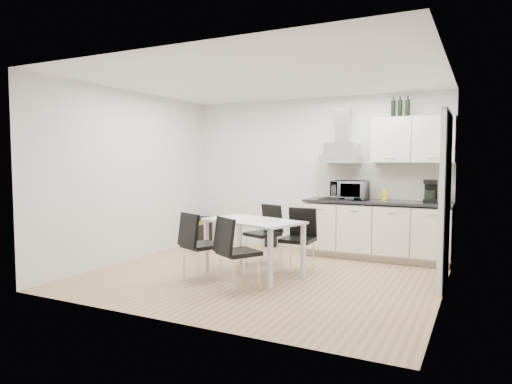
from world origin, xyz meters
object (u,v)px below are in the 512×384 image
kitchenette (380,206)px  guitar_amp (199,230)px  chair_near_right (239,253)px  chair_far_left (262,235)px  chair_near_left (202,246)px  dining_table (253,227)px  chair_far_right (298,241)px  floor_speaker (271,238)px

kitchenette → guitar_amp: kitchenette is taller
chair_near_right → chair_far_left: bearing=135.3°
chair_near_left → kitchenette: bearing=76.6°
dining_table → chair_near_left: bearing=-115.6°
kitchenette → chair_near_left: (-1.78, -2.31, -0.39)m
kitchenette → chair_near_right: size_ratio=2.86×
chair_far_right → dining_table: bearing=41.1°
chair_near_right → floor_speaker: (-0.81, 2.65, -0.28)m
kitchenette → dining_table: size_ratio=1.74×
kitchenette → chair_far_left: kitchenette is taller
chair_near_right → guitar_amp: size_ratio=1.54×
chair_near_left → chair_far_right: bearing=68.7°
dining_table → chair_far_right: chair_far_right is taller
guitar_amp → floor_speaker: size_ratio=1.77×
chair_far_left → floor_speaker: bearing=-48.1°
chair_far_right → chair_near_right: same height
kitchenette → chair_far_left: bearing=-142.5°
kitchenette → floor_speaker: size_ratio=7.82×
dining_table → floor_speaker: (-0.65, 1.96, -0.50)m
chair_far_left → chair_near_right: 1.39m
kitchenette → guitar_amp: size_ratio=4.42×
chair_far_right → floor_speaker: size_ratio=2.73×
chair_near_left → chair_near_right: same height
chair_far_right → floor_speaker: 1.92m
chair_far_left → dining_table: bearing=127.9°
dining_table → kitchenette: bearing=71.6°
chair_near_left → floor_speaker: (-0.17, 2.48, -0.28)m
chair_near_right → dining_table: bearing=134.1°
dining_table → guitar_amp: bearing=157.0°
chair_far_right → floor_speaker: (-1.12, 1.54, -0.28)m
chair_far_right → floor_speaker: chair_far_right is taller
chair_far_right → guitar_amp: size_ratio=1.54×
chair_far_right → chair_near_right: bearing=73.7°
dining_table → chair_far_right: 0.67m
dining_table → floor_speaker: dining_table is taller
chair_near_left → chair_near_right: 0.66m
chair_near_right → guitar_amp: (-2.17, 2.40, -0.21)m
chair_far_right → chair_near_left: bearing=43.9°
chair_near_left → floor_speaker: chair_near_left is taller
chair_far_left → guitar_amp: chair_far_left is taller
dining_table → chair_near_right: chair_near_right is taller
dining_table → chair_near_right: (0.16, -0.69, -0.22)m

